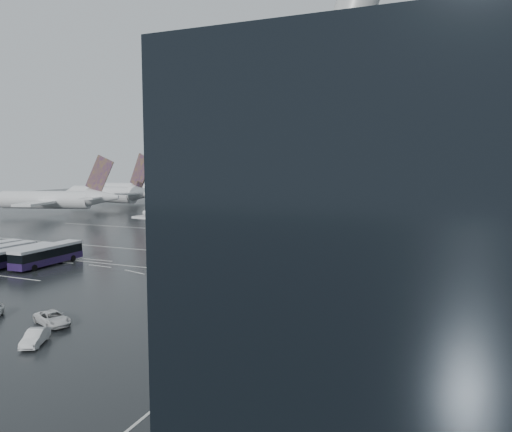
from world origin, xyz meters
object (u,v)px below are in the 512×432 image
at_px(bus_row_near_d, 47,254).
at_px(gse_cart_belly_a, 335,251).
at_px(van_curve_c, 35,337).
at_px(floodlight_mast, 198,152).
at_px(airliner_main, 239,225).
at_px(bus_row_near_c, 22,255).
at_px(gse_cart_belly_e, 295,244).
at_px(jet_remote_far, 140,190).
at_px(airliner_gate_b, 333,203).
at_px(jet_remote_west, 54,200).
at_px(jet_remote_mid, 109,195).
at_px(gse_cart_belly_b, 328,242).
at_px(airliner_gate_c, 388,196).
at_px(van_curve_a, 53,318).
at_px(gse_cart_belly_d, 342,252).

height_order(bus_row_near_d, gse_cart_belly_a, bus_row_near_d).
bearing_deg(van_curve_c, floodlight_mast, 73.78).
bearing_deg(van_curve_c, airliner_main, 68.79).
distance_m(bus_row_near_c, gse_cart_belly_e, 51.57).
height_order(airliner_main, bus_row_near_c, airliner_main).
bearing_deg(jet_remote_far, floodlight_mast, 119.34).
xyz_separation_m(airliner_gate_b, jet_remote_west, (-87.03, -28.42, 0.18)).
xyz_separation_m(jet_remote_mid, gse_cart_belly_b, (100.05, -49.96, -4.80)).
distance_m(jet_remote_mid, bus_row_near_c, 107.51).
bearing_deg(jet_remote_west, airliner_main, 140.46).
height_order(jet_remote_west, van_curve_c, jet_remote_west).
xyz_separation_m(jet_remote_far, gse_cart_belly_a, (114.81, -94.04, -4.78)).
relative_size(airliner_gate_c, jet_remote_far, 1.02).
height_order(airliner_gate_c, bus_row_near_c, airliner_gate_c).
relative_size(airliner_gate_c, gse_cart_belly_e, 22.98).
bearing_deg(jet_remote_far, gse_cart_belly_b, 131.23).
bearing_deg(bus_row_near_c, airliner_gate_b, -17.57).
bearing_deg(airliner_gate_b, floodlight_mast, -78.12).
bearing_deg(jet_remote_far, bus_row_near_d, 108.82).
height_order(bus_row_near_c, gse_cart_belly_e, bus_row_near_c).
bearing_deg(bus_row_near_c, jet_remote_far, 29.28).
relative_size(jet_remote_far, gse_cart_belly_e, 22.55).
bearing_deg(jet_remote_mid, van_curve_c, 134.09).
relative_size(airliner_gate_c, van_curve_c, 11.11).
bearing_deg(van_curve_a, floodlight_mast, 29.49).
bearing_deg(airliner_gate_b, airliner_gate_c, 96.39).
xyz_separation_m(van_curve_a, gse_cart_belly_a, (16.93, 53.49, -0.11)).
bearing_deg(gse_cart_belly_d, gse_cart_belly_b, 116.97).
bearing_deg(gse_cart_belly_a, jet_remote_mid, 150.06).
bearing_deg(gse_cart_belly_e, airliner_gate_c, 88.57).
relative_size(airliner_gate_b, gse_cart_belly_e, 26.63).
height_order(airliner_main, jet_remote_far, jet_remote_far).
bearing_deg(gse_cart_belly_a, bus_row_near_d, -144.37).
bearing_deg(airliner_gate_c, floodlight_mast, -104.43).
height_order(airliner_main, airliner_gate_b, airliner_gate_b).
bearing_deg(gse_cart_belly_a, gse_cart_belly_b, 111.63).
xyz_separation_m(bus_row_near_d, floodlight_mast, (18.86, 18.35, 17.37)).
distance_m(airliner_gate_c, jet_remote_west, 124.05).
distance_m(bus_row_near_c, van_curve_c, 42.87).
relative_size(jet_remote_far, bus_row_near_c, 3.94).
distance_m(jet_remote_west, gse_cart_belly_a, 108.48).
relative_size(bus_row_near_c, gse_cart_belly_b, 5.31).
height_order(bus_row_near_c, gse_cart_belly_a, bus_row_near_c).
xyz_separation_m(airliner_main, jet_remote_far, (-94.66, 94.39, 0.75)).
bearing_deg(gse_cart_belly_a, van_curve_a, -107.56).
relative_size(airliner_main, gse_cart_belly_b, 23.90).
xyz_separation_m(bus_row_near_c, van_curve_a, (29.80, -22.49, -0.92)).
bearing_deg(gse_cart_belly_b, floodlight_mast, -131.50).
height_order(airliner_main, jet_remote_mid, jet_remote_mid).
bearing_deg(bus_row_near_c, gse_cart_belly_a, -55.72).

